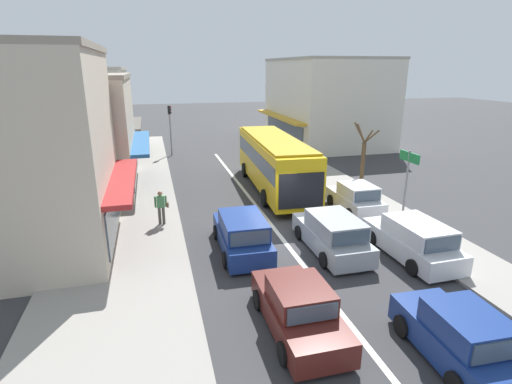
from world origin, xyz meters
name	(u,v)px	position (x,y,z in m)	size (l,w,h in m)	color
ground_plane	(278,234)	(0.00, 0.00, 0.00)	(140.00, 140.00, 0.00)	#353538
lane_centre_line	(256,206)	(0.00, 4.00, 0.00)	(0.20, 28.00, 0.01)	silver
sidewalk_left	(128,203)	(-6.80, 6.00, 0.07)	(5.20, 44.00, 0.14)	gray
kerb_right	(343,186)	(6.20, 6.00, 0.06)	(2.80, 44.00, 0.12)	gray
shopfront_corner_near	(22,153)	(-10.18, 1.16, 4.04)	(7.35, 7.97, 8.10)	beige
shopfront_mid_block	(67,134)	(-10.18, 10.01, 3.43)	(8.61, 9.23, 6.87)	beige
shopfront_far_end	(87,114)	(-10.18, 19.25, 3.63)	(7.41, 8.86, 7.26)	silver
building_right_far	(326,101)	(11.48, 20.94, 4.04)	(9.66, 13.10, 8.09)	silver
city_bus	(274,160)	(1.83, 6.66, 1.88)	(3.16, 10.98, 3.23)	yellow
hatchback_behind_bus_mid	(459,337)	(1.93, -8.96, 0.71)	(1.93, 3.76, 1.54)	navy
sedan_behind_bus_near	(299,309)	(-1.55, -6.71, 0.66)	(1.90, 4.20, 1.47)	#561E19
wagon_queue_far_back	(242,234)	(-1.98, -1.29, 0.75)	(2.03, 4.55, 1.58)	navy
wagon_adjacent_lane_trail	(332,234)	(1.58, -2.22, 0.75)	(1.94, 4.50, 1.58)	#9EA3A8
parked_wagon_kerb_front	(413,240)	(4.41, -3.56, 0.75)	(2.01, 4.54, 1.58)	silver
parked_hatchback_kerb_second	(355,199)	(4.75, 1.77, 0.71)	(1.84, 3.71, 1.54)	silver
traffic_light_downstreet	(170,122)	(-3.70, 18.44, 2.85)	(0.33, 0.24, 4.20)	gray
directional_road_sign	(408,170)	(6.16, -0.32, 2.68)	(0.10, 1.40, 3.60)	gray
street_tree_right	(363,162)	(6.47, 4.32, 2.00)	(1.64, 1.76, 4.32)	brown
pedestrian_with_handbag_near	(161,205)	(-5.06, 2.23, 1.07)	(0.65, 0.25, 1.63)	#4C4742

